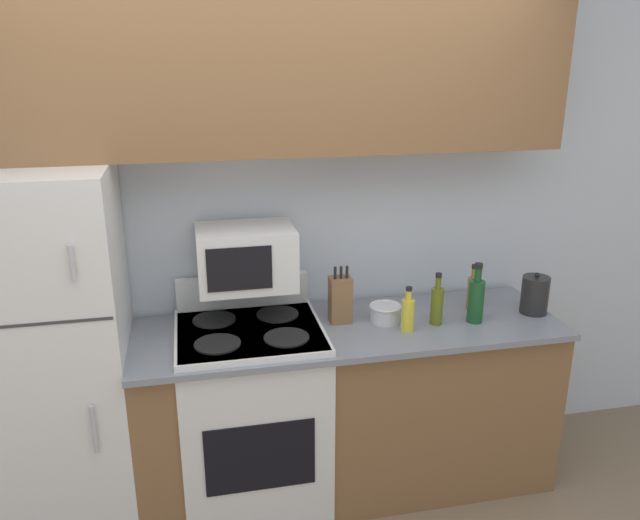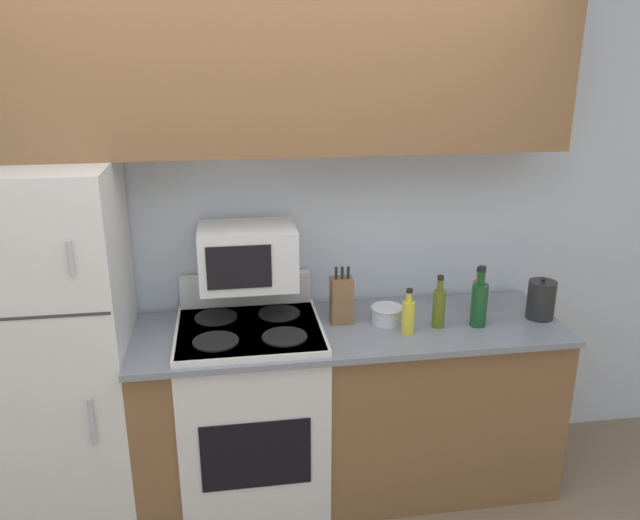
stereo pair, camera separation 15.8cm
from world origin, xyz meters
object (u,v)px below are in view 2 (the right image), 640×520
at_px(microwave, 248,256).
at_px(knife_block, 342,300).
at_px(bottle_cooking_spray, 408,316).
at_px(refrigerator, 47,354).
at_px(bottle_vinegar, 477,295).
at_px(bowl, 387,314).
at_px(bottle_olive_oil, 439,307).
at_px(kettle, 541,300).
at_px(stove, 252,411).
at_px(bottle_wine_green, 479,303).

distance_m(microwave, knife_block, 0.50).
bearing_deg(knife_block, microwave, 170.42).
bearing_deg(bottle_cooking_spray, knife_block, 149.36).
height_order(refrigerator, bottle_vinegar, refrigerator).
height_order(bowl, bottle_cooking_spray, bottle_cooking_spray).
xyz_separation_m(bowl, bottle_olive_oil, (0.23, -0.08, 0.06)).
bearing_deg(bottle_olive_oil, bottle_cooking_spray, -164.82).
height_order(bottle_olive_oil, kettle, bottle_olive_oil).
distance_m(stove, kettle, 1.52).
bearing_deg(bowl, stove, -178.84).
distance_m(bottle_wine_green, kettle, 0.34).
distance_m(bottle_olive_oil, bottle_vinegar, 0.28).
distance_m(knife_block, bottle_olive_oil, 0.47).
relative_size(knife_block, bottle_wine_green, 0.96).
distance_m(stove, bottle_wine_green, 1.22).
distance_m(bottle_olive_oil, kettle, 0.53).
relative_size(bowl, bottle_wine_green, 0.53).
bearing_deg(knife_block, bottle_olive_oil, -15.57).
distance_m(bottle_wine_green, bottle_cooking_spray, 0.36).
relative_size(stove, bowl, 6.94).
xyz_separation_m(bottle_wine_green, kettle, (0.34, 0.04, -0.02)).
height_order(stove, bottle_vinegar, bottle_vinegar).
bearing_deg(stove, bottle_vinegar, 3.31).
relative_size(refrigerator, microwave, 3.79).
xyz_separation_m(bottle_cooking_spray, bottle_olive_oil, (0.16, 0.04, 0.02)).
relative_size(stove, knife_block, 3.82).
xyz_separation_m(microwave, knife_block, (0.44, -0.07, -0.22)).
xyz_separation_m(stove, bowl, (0.67, 0.01, 0.47)).
bearing_deg(stove, bottle_olive_oil, -4.27).
xyz_separation_m(refrigerator, knife_block, (1.36, 0.04, 0.16)).
height_order(stove, kettle, kettle).
bearing_deg(kettle, bottle_cooking_spray, -174.38).
distance_m(bowl, bottle_olive_oil, 0.25).
xyz_separation_m(knife_block, bottle_wine_green, (0.64, -0.14, 0.00)).
xyz_separation_m(bottle_wine_green, bottle_vinegar, (0.05, 0.15, -0.02)).
height_order(refrigerator, bottle_wine_green, refrigerator).
relative_size(refrigerator, bottle_cooking_spray, 7.81).
height_order(refrigerator, stove, refrigerator).
bearing_deg(bottle_vinegar, bottle_olive_oil, -151.74).
bearing_deg(microwave, bottle_cooking_spray, -18.53).
relative_size(stove, microwave, 2.42).
height_order(refrigerator, kettle, refrigerator).
height_order(refrigerator, bottle_olive_oil, refrigerator).
relative_size(bowl, kettle, 0.73).
bearing_deg(bottle_cooking_spray, bottle_wine_green, 4.50).
height_order(bottle_wine_green, bottle_vinegar, bottle_wine_green).
xyz_separation_m(stove, bottle_wine_green, (1.09, -0.08, 0.54)).
xyz_separation_m(microwave, bottle_vinegar, (1.14, -0.07, -0.24)).
xyz_separation_m(bottle_olive_oil, bottle_vinegar, (0.25, 0.13, -0.01)).
bearing_deg(bottle_vinegar, bottle_wine_green, -109.80).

